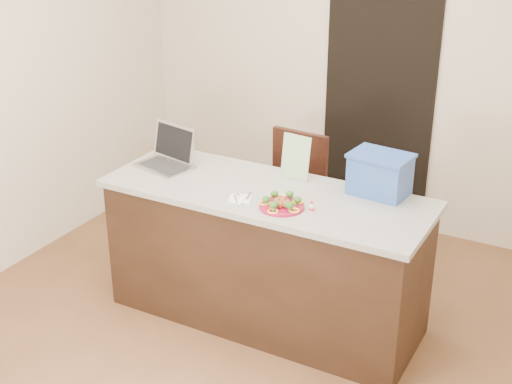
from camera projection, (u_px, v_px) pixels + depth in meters
The scene contains 16 objects.
ground at pixel (247, 335), 4.57m from camera, with size 4.00×4.00×0.00m, color brown.
room_shell at pixel (246, 90), 3.91m from camera, with size 4.00×4.00×4.00m.
doorway at pixel (378, 107), 5.70m from camera, with size 0.90×0.02×2.00m, color black.
island at pixel (266, 256), 4.58m from camera, with size 2.06×0.76×0.92m.
plate at pixel (282, 206), 4.17m from camera, with size 0.27×0.27×0.02m.
meatballs at pixel (281, 202), 4.15m from camera, with size 0.11×0.11×0.04m.
broccoli at pixel (282, 199), 4.15m from camera, with size 0.21×0.23×0.04m.
pepper_rings at pixel (282, 205), 4.16m from camera, with size 0.26×0.26×0.01m.
napkin at pixel (240, 199), 4.28m from camera, with size 0.13×0.13×0.01m, color silver.
fork at pixel (238, 197), 4.29m from camera, with size 0.07×0.13×0.00m.
knife at pixel (243, 200), 4.25m from camera, with size 0.05×0.20×0.01m.
yogurt_bottle at pixel (312, 208), 4.11m from camera, with size 0.03×0.03×0.06m.
laptop at pixel (169, 155), 4.76m from camera, with size 0.41×0.36×0.26m.
leaflet at pixel (296, 157), 4.52m from camera, with size 0.20×0.00×0.29m, color silver.
blue_box at pixel (380, 174), 4.30m from camera, with size 0.38×0.30×0.26m.
chair at pixel (293, 192), 5.23m from camera, with size 0.48×0.48×1.01m.
Camera 1 is at (1.87, -3.30, 2.70)m, focal length 50.00 mm.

